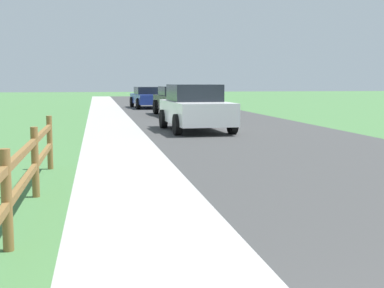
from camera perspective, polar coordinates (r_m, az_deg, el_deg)
The scene contains 8 objects.
ground_plane at distance 26.31m, azimuth -6.83°, elevation 2.95°, with size 120.00×120.00×0.00m, color #44733E.
road_asphalt at distance 28.71m, azimuth -0.07°, elevation 3.33°, with size 7.00×66.00×0.01m, color #3C3C3C.
curb_concrete at distance 28.29m, azimuth -13.16°, elevation 3.09°, with size 6.00×66.00×0.01m, color #A5A2A1.
grass_verge at distance 28.41m, azimuth -16.19°, elevation 3.02°, with size 5.00×66.00×0.00m, color #44733E.
rail_fence at distance 5.73m, azimuth -19.42°, elevation -4.92°, with size 0.11×10.48×1.07m.
parked_suv_white at distance 18.64m, azimuth 0.38°, elevation 3.92°, with size 2.23×4.40×1.63m.
parked_car_black at distance 27.14m, azimuth -1.56°, elevation 4.72°, with size 2.25×4.57×1.48m.
parked_car_blue at distance 34.74m, azimuth -4.73°, elevation 5.06°, with size 2.25×4.92×1.37m.
Camera 1 is at (-1.58, -1.20, 1.75)m, focal length 49.39 mm.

